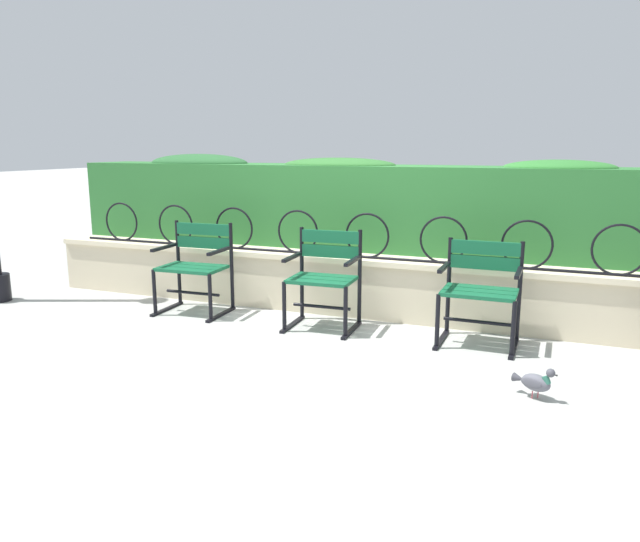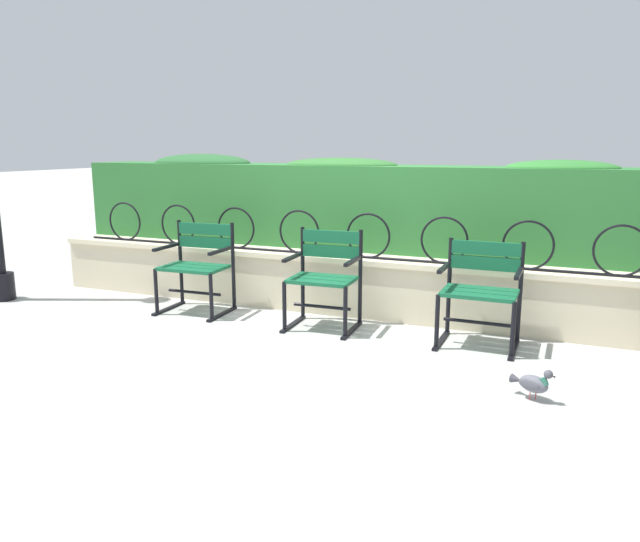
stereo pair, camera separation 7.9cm
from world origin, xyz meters
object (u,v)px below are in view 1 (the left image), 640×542
object	(u,v)px
pigeon_near_chairs	(535,381)
park_chair_left	(196,264)
park_chair_centre	(325,275)
park_chair_right	(481,288)

from	to	relation	value
pigeon_near_chairs	park_chair_left	bearing A→B (deg)	162.65
park_chair_centre	pigeon_near_chairs	xyz separation A→B (m)	(1.82, -0.97, -0.35)
park_chair_right	park_chair_centre	bearing A→B (deg)	-178.59
park_chair_centre	park_chair_right	bearing A→B (deg)	1.41
park_chair_right	park_chair_left	bearing A→B (deg)	-179.58
park_chair_centre	park_chair_right	world-z (taller)	park_chair_centre
pigeon_near_chairs	park_chair_centre	bearing A→B (deg)	151.91
park_chair_left	park_chair_centre	world-z (taller)	park_chair_centre
park_chair_left	park_chair_right	world-z (taller)	park_chair_left
park_chair_left	park_chair_centre	size ratio (longest dim) A/B	1.00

